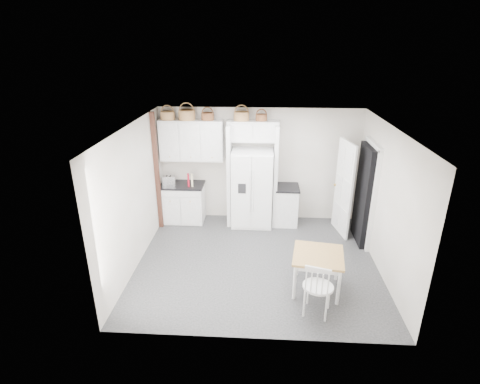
{
  "coord_description": "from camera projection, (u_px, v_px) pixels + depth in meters",
  "views": [
    {
      "loc": [
        0.04,
        -6.16,
        3.93
      ],
      "look_at": [
        -0.35,
        0.4,
        1.27
      ],
      "focal_mm": 28.0,
      "sensor_mm": 36.0,
      "label": 1
    }
  ],
  "objects": [
    {
      "name": "floor",
      "position": [
        257.0,
        262.0,
        7.18
      ],
      "size": [
        4.5,
        4.5,
        0.0
      ],
      "primitive_type": "plane",
      "color": "black",
      "rests_on": "ground"
    },
    {
      "name": "basket_upper_c",
      "position": [
        208.0,
        116.0,
        8.02
      ],
      "size": [
        0.27,
        0.27,
        0.16
      ],
      "primitive_type": "cylinder",
      "color": "brown",
      "rests_on": "upper_cabinet"
    },
    {
      "name": "wall_left",
      "position": [
        135.0,
        197.0,
        6.81
      ],
      "size": [
        0.0,
        4.0,
        4.0
      ],
      "primitive_type": "plane",
      "rotation": [
        1.57,
        0.0,
        1.57
      ],
      "color": "#B5AC9C",
      "rests_on": "floor"
    },
    {
      "name": "bridge_cabinet",
      "position": [
        253.0,
        131.0,
        8.08
      ],
      "size": [
        1.12,
        0.34,
        0.45
      ],
      "primitive_type": "cube",
      "color": "silver",
      "rests_on": "wall_back"
    },
    {
      "name": "cookbook_red",
      "position": [
        188.0,
        180.0,
        8.37
      ],
      "size": [
        0.08,
        0.18,
        0.26
      ],
      "primitive_type": "cube",
      "rotation": [
        0.0,
        0.0,
        0.22
      ],
      "color": "#A90B1F",
      "rests_on": "counter_left"
    },
    {
      "name": "basket_bridge_b",
      "position": [
        261.0,
        117.0,
        7.96
      ],
      "size": [
        0.24,
        0.24,
        0.14
      ],
      "primitive_type": "cylinder",
      "color": "brown",
      "rests_on": "bridge_cabinet"
    },
    {
      "name": "fridge_panel_left",
      "position": [
        229.0,
        175.0,
        8.35
      ],
      "size": [
        0.08,
        0.6,
        2.3
      ],
      "primitive_type": "cube",
      "color": "silver",
      "rests_on": "floor"
    },
    {
      "name": "trim_post",
      "position": [
        157.0,
        172.0,
        8.06
      ],
      "size": [
        0.09,
        0.09,
        2.6
      ],
      "primitive_type": "cube",
      "color": "#3A1D12",
      "rests_on": "floor"
    },
    {
      "name": "basket_upper_a",
      "position": [
        168.0,
        116.0,
        8.06
      ],
      "size": [
        0.31,
        0.31,
        0.17
      ],
      "primitive_type": "cylinder",
      "color": "#976C43",
      "rests_on": "upper_cabinet"
    },
    {
      "name": "toaster",
      "position": [
        169.0,
        180.0,
        8.46
      ],
      "size": [
        0.31,
        0.21,
        0.2
      ],
      "primitive_type": "cube",
      "rotation": [
        0.0,
        0.0,
        0.17
      ],
      "color": "silver",
      "rests_on": "counter_left"
    },
    {
      "name": "counter_right",
      "position": [
        287.0,
        187.0,
        8.38
      ],
      "size": [
        0.53,
        0.63,
        0.04
      ],
      "primitive_type": "cube",
      "color": "black",
      "rests_on": "base_cab_right"
    },
    {
      "name": "counter_left",
      "position": [
        182.0,
        185.0,
        8.51
      ],
      "size": [
        0.98,
        0.63,
        0.04
      ],
      "primitive_type": "cube",
      "color": "black",
      "rests_on": "base_cab_left"
    },
    {
      "name": "wall_right",
      "position": [
        386.0,
        202.0,
        6.56
      ],
      "size": [
        0.0,
        4.0,
        4.0
      ],
      "primitive_type": "plane",
      "rotation": [
        1.57,
        0.0,
        -1.57
      ],
      "color": "#B5AC9C",
      "rests_on": "floor"
    },
    {
      "name": "fridge_panel_right",
      "position": [
        275.0,
        176.0,
        8.3
      ],
      "size": [
        0.08,
        0.6,
        2.3
      ],
      "primitive_type": "cube",
      "color": "silver",
      "rests_on": "floor"
    },
    {
      "name": "doorway_void",
      "position": [
        365.0,
        195.0,
        7.6
      ],
      "size": [
        0.18,
        0.85,
        2.05
      ],
      "primitive_type": "cube",
      "color": "black",
      "rests_on": "floor"
    },
    {
      "name": "basket_bridge_a",
      "position": [
        241.0,
        116.0,
        7.97
      ],
      "size": [
        0.33,
        0.33,
        0.19
      ],
      "primitive_type": "cylinder",
      "color": "#976C43",
      "rests_on": "bridge_cabinet"
    },
    {
      "name": "base_cab_right",
      "position": [
        286.0,
        206.0,
        8.55
      ],
      "size": [
        0.49,
        0.59,
        0.86
      ],
      "primitive_type": "cube",
      "color": "silver",
      "rests_on": "floor"
    },
    {
      "name": "windsor_chair",
      "position": [
        318.0,
        287.0,
        5.66
      ],
      "size": [
        0.57,
        0.54,
        0.96
      ],
      "primitive_type": "cube",
      "rotation": [
        0.0,
        0.0,
        -0.29
      ],
      "color": "silver",
      "rests_on": "floor"
    },
    {
      "name": "dining_table",
      "position": [
        317.0,
        272.0,
        6.27
      ],
      "size": [
        0.92,
        0.92,
        0.68
      ],
      "primitive_type": "cube",
      "rotation": [
        0.0,
        0.0,
        -0.15
      ],
      "color": "brown",
      "rests_on": "floor"
    },
    {
      "name": "cookbook_cream",
      "position": [
        192.0,
        180.0,
        8.37
      ],
      "size": [
        0.07,
        0.18,
        0.26
      ],
      "primitive_type": "cube",
      "rotation": [
        0.0,
        0.0,
        0.22
      ],
      "color": "beige",
      "rests_on": "counter_left"
    },
    {
      "name": "refrigerator",
      "position": [
        252.0,
        188.0,
        8.38
      ],
      "size": [
        0.9,
        0.72,
        1.74
      ],
      "primitive_type": "cube",
      "color": "white",
      "rests_on": "floor"
    },
    {
      "name": "upper_cabinet",
      "position": [
        192.0,
        140.0,
        8.24
      ],
      "size": [
        1.4,
        0.34,
        0.9
      ],
      "primitive_type": "cube",
      "color": "silver",
      "rests_on": "wall_back"
    },
    {
      "name": "wall_back",
      "position": [
        259.0,
        165.0,
        8.54
      ],
      "size": [
        4.5,
        0.0,
        4.5
      ],
      "primitive_type": "plane",
      "rotation": [
        1.57,
        0.0,
        0.0
      ],
      "color": "#B5AC9C",
      "rests_on": "floor"
    },
    {
      "name": "door_slab",
      "position": [
        344.0,
        189.0,
        7.93
      ],
      "size": [
        0.21,
        0.79,
        2.05
      ],
      "primitive_type": "cube",
      "rotation": [
        0.0,
        0.0,
        -1.36
      ],
      "color": "white",
      "rests_on": "floor"
    },
    {
      "name": "base_cab_left",
      "position": [
        183.0,
        203.0,
        8.68
      ],
      "size": [
        0.94,
        0.59,
        0.87
      ],
      "primitive_type": "cube",
      "color": "silver",
      "rests_on": "floor"
    },
    {
      "name": "ceiling",
      "position": [
        259.0,
        127.0,
        6.2
      ],
      "size": [
        4.5,
        4.5,
        0.0
      ],
      "primitive_type": "plane",
      "color": "white",
      "rests_on": "wall_back"
    },
    {
      "name": "basket_upper_b",
      "position": [
        187.0,
        115.0,
        8.03
      ],
      "size": [
        0.36,
        0.36,
        0.21
      ],
      "primitive_type": "cylinder",
      "color": "#976C43",
      "rests_on": "upper_cabinet"
    }
  ]
}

